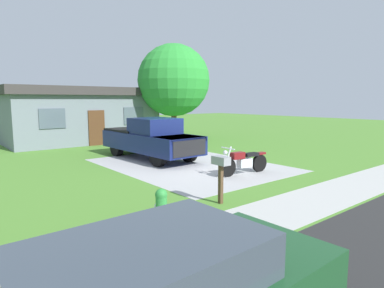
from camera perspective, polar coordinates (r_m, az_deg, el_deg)
The scene contains 9 objects.
ground_plane at distance 13.96m, azimuth -0.49°, elevation -3.62°, with size 80.00×80.00×0.00m, color #4C822E.
driveway_pad at distance 13.96m, azimuth -0.49°, elevation -3.60°, with size 5.91×7.97×0.01m, color #A7A7A7.
sidewalk_strip at distance 10.11m, azimuth 21.44°, elevation -8.49°, with size 36.00×1.80×0.01m, color #B0B0AB.
motorcycle at distance 12.31m, azimuth 8.90°, elevation -2.98°, with size 2.21×0.70×1.09m.
pickup_truck at distance 15.48m, azimuth -7.30°, elevation 1.00°, with size 2.20×5.69×1.90m.
fire_hydrant at distance 7.15m, azimuth -5.29°, elevation -11.08°, with size 0.32×0.40×0.87m.
mailbox at distance 8.68m, azimuth 4.99°, elevation -3.96°, with size 0.26×0.48×1.26m.
shade_tree at distance 22.36m, azimuth -3.17°, elevation 10.86°, with size 4.75×4.75×6.38m.
neighbor_house at distance 22.96m, azimuth -18.61°, elevation 4.89°, with size 9.60×5.60×3.50m.
Camera 1 is at (-8.52, -10.72, 2.71)m, focal length 31.03 mm.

